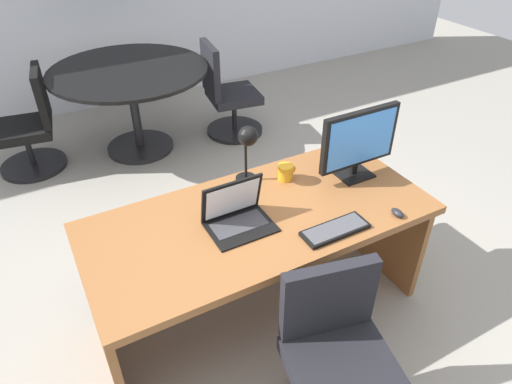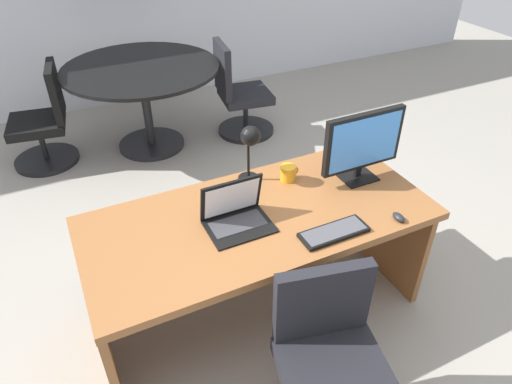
% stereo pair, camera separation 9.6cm
% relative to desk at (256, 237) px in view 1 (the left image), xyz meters
% --- Properties ---
extents(ground, '(12.00, 12.00, 0.00)m').
position_rel_desk_xyz_m(ground, '(0.00, 1.45, -0.55)').
color(ground, gray).
extents(desk, '(1.82, 0.83, 0.74)m').
position_rel_desk_xyz_m(desk, '(0.00, 0.00, 0.00)').
color(desk, brown).
rests_on(desk, ground).
extents(monitor, '(0.50, 0.16, 0.41)m').
position_rel_desk_xyz_m(monitor, '(0.67, 0.01, 0.42)').
color(monitor, black).
rests_on(monitor, desk).
extents(laptop, '(0.32, 0.25, 0.24)m').
position_rel_desk_xyz_m(laptop, '(-0.13, -0.04, 0.26)').
color(laptop, black).
rests_on(laptop, desk).
extents(keyboard, '(0.35, 0.13, 0.02)m').
position_rel_desk_xyz_m(keyboard, '(0.26, -0.34, 0.20)').
color(keyboard, black).
rests_on(keyboard, desk).
extents(mouse, '(0.04, 0.08, 0.03)m').
position_rel_desk_xyz_m(mouse, '(0.62, -0.39, 0.21)').
color(mouse, black).
rests_on(mouse, desk).
extents(desk_lamp, '(0.12, 0.14, 0.35)m').
position_rel_desk_xyz_m(desk_lamp, '(0.09, 0.26, 0.44)').
color(desk_lamp, black).
rests_on(desk_lamp, desk).
extents(coffee_mug, '(0.11, 0.09, 0.09)m').
position_rel_desk_xyz_m(coffee_mug, '(0.29, 0.18, 0.23)').
color(coffee_mug, orange).
rests_on(coffee_mug, desk).
extents(office_chair, '(0.56, 0.57, 0.86)m').
position_rel_desk_xyz_m(office_chair, '(-0.01, -0.79, -0.19)').
color(office_chair, black).
rests_on(office_chair, ground).
extents(meeting_table, '(1.37, 1.37, 0.79)m').
position_rel_desk_xyz_m(meeting_table, '(-0.04, 2.21, 0.05)').
color(meeting_table, black).
rests_on(meeting_table, ground).
extents(meeting_chair_near, '(0.56, 0.56, 0.88)m').
position_rel_desk_xyz_m(meeting_chair_near, '(-0.92, 2.34, -0.20)').
color(meeting_chair_near, black).
rests_on(meeting_chair_near, ground).
extents(meeting_chair_far, '(0.56, 0.56, 0.92)m').
position_rel_desk_xyz_m(meeting_chair_far, '(0.83, 2.09, -0.18)').
color(meeting_chair_far, black).
rests_on(meeting_chair_far, ground).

